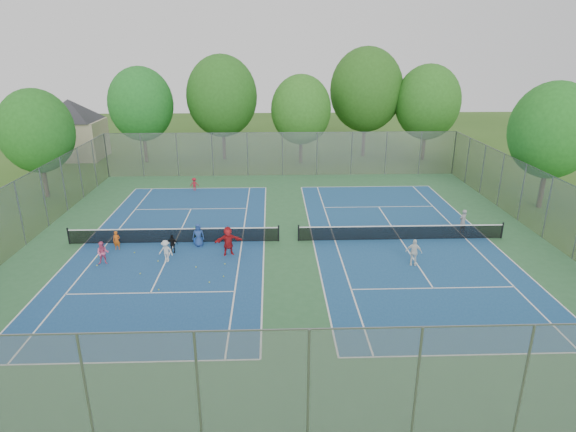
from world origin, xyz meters
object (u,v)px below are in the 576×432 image
object	(u,v)px
net_left	(174,236)
ball_hopper	(197,232)
net_right	(401,233)
ball_crate	(198,240)
instructor	(463,221)

from	to	relation	value
net_left	ball_hopper	world-z (taller)	net_left
net_right	ball_crate	world-z (taller)	net_right
ball_hopper	instructor	xyz separation A→B (m)	(17.03, 0.10, 0.47)
ball_hopper	ball_crate	bearing A→B (deg)	-77.35
net_right	ball_crate	xyz separation A→B (m)	(-12.55, -0.10, -0.29)
net_left	instructor	distance (m)	18.28
net_right	ball_hopper	size ratio (longest dim) A/B	20.64
ball_crate	instructor	size ratio (longest dim) A/B	0.25
net_right	ball_hopper	world-z (taller)	net_right
ball_hopper	instructor	distance (m)	17.04
ball_hopper	net_right	bearing A→B (deg)	-4.22
net_right	instructor	size ratio (longest dim) A/B	8.19
net_right	ball_hopper	distance (m)	12.82
net_left	ball_crate	xyz separation A→B (m)	(1.45, -0.10, -0.29)
ball_hopper	instructor	bearing A→B (deg)	0.34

